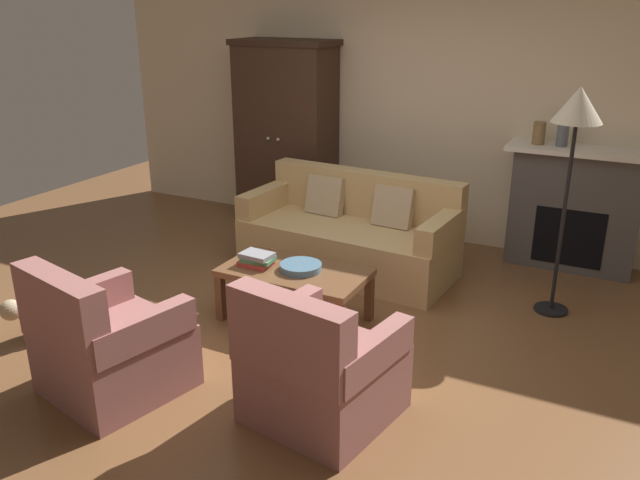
{
  "coord_description": "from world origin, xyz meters",
  "views": [
    {
      "loc": [
        2.05,
        -3.75,
        2.33
      ],
      "look_at": [
        -0.14,
        0.55,
        0.55
      ],
      "focal_mm": 36.49,
      "sensor_mm": 36.0,
      "label": 1
    }
  ],
  "objects": [
    {
      "name": "ground_plane",
      "position": [
        0.0,
        0.0,
        0.0
      ],
      "size": [
        9.6,
        9.6,
        0.0
      ],
      "primitive_type": "plane",
      "color": "brown"
    },
    {
      "name": "back_wall",
      "position": [
        0.0,
        2.55,
        1.4
      ],
      "size": [
        7.2,
        0.1,
        2.8
      ],
      "primitive_type": "cube",
      "color": "beige",
      "rests_on": "ground"
    },
    {
      "name": "fireplace",
      "position": [
        1.55,
        2.3,
        0.57
      ],
      "size": [
        1.26,
        0.48,
        1.12
      ],
      "color": "#4C4947",
      "rests_on": "ground"
    },
    {
      "name": "armoire",
      "position": [
        -1.4,
        2.22,
        0.99
      ],
      "size": [
        1.06,
        0.57,
        1.96
      ],
      "color": "#382319",
      "rests_on": "ground"
    },
    {
      "name": "couch",
      "position": [
        -0.23,
        1.33,
        0.32
      ],
      "size": [
        1.97,
        0.97,
        0.86
      ],
      "color": "tan",
      "rests_on": "ground"
    },
    {
      "name": "coffee_table",
      "position": [
        -0.18,
        0.2,
        0.37
      ],
      "size": [
        1.1,
        0.6,
        0.42
      ],
      "color": "brown",
      "rests_on": "ground"
    },
    {
      "name": "fruit_bowl",
      "position": [
        -0.13,
        0.21,
        0.45
      ],
      "size": [
        0.32,
        0.32,
        0.05
      ],
      "primitive_type": "cylinder",
      "color": "slate",
      "rests_on": "coffee_table"
    },
    {
      "name": "book_stack",
      "position": [
        -0.48,
        0.14,
        0.47
      ],
      "size": [
        0.27,
        0.19,
        0.1
      ],
      "color": "#B73833",
      "rests_on": "coffee_table"
    },
    {
      "name": "mantel_vase_bronze",
      "position": [
        1.17,
        2.28,
        1.22
      ],
      "size": [
        0.11,
        0.11,
        0.2
      ],
      "primitive_type": "cylinder",
      "color": "olive",
      "rests_on": "fireplace"
    },
    {
      "name": "mantel_vase_slate",
      "position": [
        1.37,
        2.28,
        1.25
      ],
      "size": [
        0.1,
        0.1,
        0.25
      ],
      "primitive_type": "cylinder",
      "color": "#565B66",
      "rests_on": "fireplace"
    },
    {
      "name": "armchair_near_left",
      "position": [
        -0.74,
        -1.19,
        0.32
      ],
      "size": [
        0.92,
        0.92,
        0.88
      ],
      "color": "#935B56",
      "rests_on": "ground"
    },
    {
      "name": "armchair_near_right",
      "position": [
        0.56,
        -0.84,
        0.32
      ],
      "size": [
        0.89,
        0.89,
        0.88
      ],
      "color": "#935B56",
      "rests_on": "ground"
    },
    {
      "name": "floor_lamp",
      "position": [
        1.57,
        1.26,
        1.53
      ],
      "size": [
        0.36,
        0.36,
        1.76
      ],
      "color": "black",
      "rests_on": "ground"
    },
    {
      "name": "dog",
      "position": [
        -1.7,
        -0.9,
        0.25
      ],
      "size": [
        0.24,
        0.57,
        0.39
      ],
      "color": "tan",
      "rests_on": "ground"
    }
  ]
}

